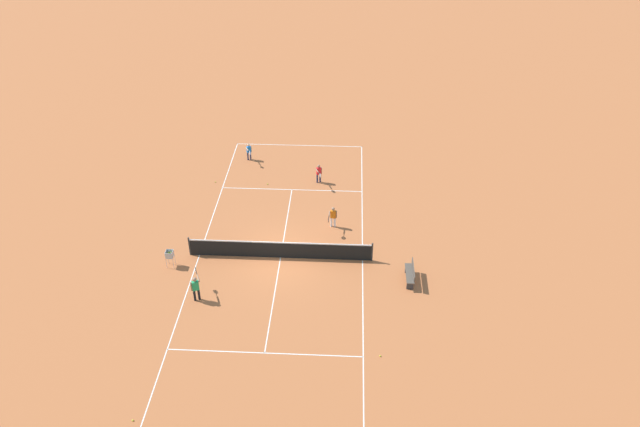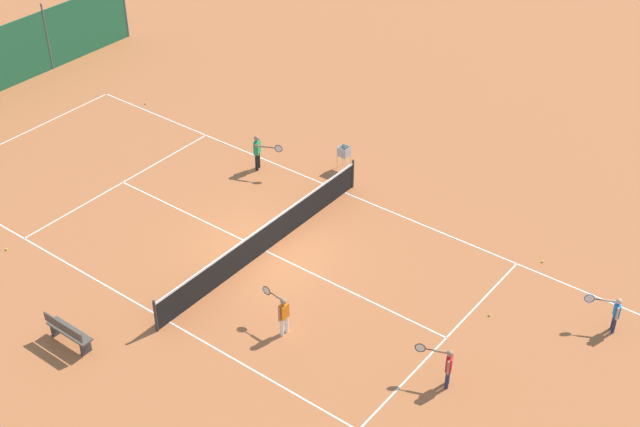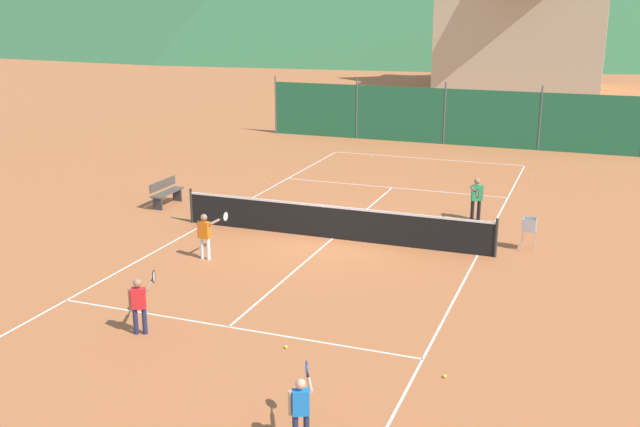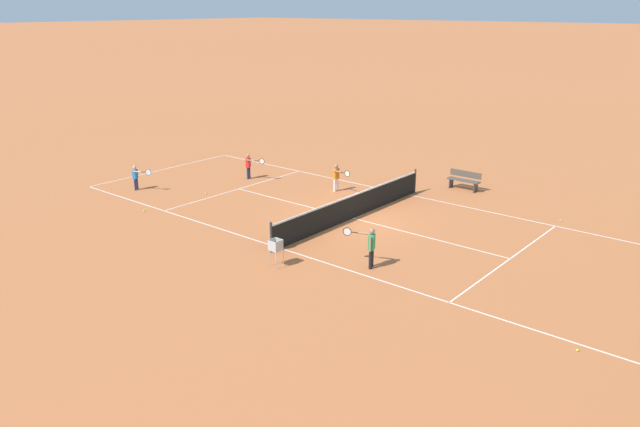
{
  "view_description": "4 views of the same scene",
  "coord_description": "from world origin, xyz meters",
  "px_view_note": "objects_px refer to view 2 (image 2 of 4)",
  "views": [
    {
      "loc": [
        -3.24,
        24.38,
        19.4
      ],
      "look_at": [
        -1.87,
        -2.04,
        1.35
      ],
      "focal_mm": 35.0,
      "sensor_mm": 36.0,
      "label": 1
    },
    {
      "loc": [
        -16.25,
        -14.55,
        16.42
      ],
      "look_at": [
        1.15,
        -1.22,
        1.27
      ],
      "focal_mm": 50.0,
      "sensor_mm": 36.0,
      "label": 2
    },
    {
      "loc": [
        6.79,
        -19.08,
        6.53
      ],
      "look_at": [
        -0.04,
        -0.91,
        0.98
      ],
      "focal_mm": 42.0,
      "sensor_mm": 36.0,
      "label": 3
    },
    {
      "loc": [
        18.44,
        13.58,
        7.84
      ],
      "look_at": [
        1.91,
        -0.08,
        0.67
      ],
      "focal_mm": 35.0,
      "sensor_mm": 36.0,
      "label": 4
    }
  ],
  "objects_px": {
    "courtside_bench": "(68,332)",
    "tennis_ball_service_box": "(6,249)",
    "player_near_baseline": "(614,312)",
    "player_near_service": "(447,365)",
    "ball_hopper": "(344,153)",
    "tennis_ball_by_net_left": "(542,261)",
    "tennis_ball_alley_left": "(490,315)",
    "tennis_net": "(265,238)",
    "player_far_service": "(258,150)",
    "player_far_baseline": "(283,313)",
    "tennis_ball_near_corner": "(146,103)"
  },
  "relations": [
    {
      "from": "courtside_bench",
      "to": "tennis_ball_service_box",
      "type": "bearing_deg",
      "value": 72.44
    },
    {
      "from": "player_near_baseline",
      "to": "player_near_service",
      "type": "relative_size",
      "value": 0.94
    },
    {
      "from": "ball_hopper",
      "to": "tennis_ball_by_net_left",
      "type": "bearing_deg",
      "value": -94.86
    },
    {
      "from": "tennis_ball_service_box",
      "to": "ball_hopper",
      "type": "distance_m",
      "value": 11.49
    },
    {
      "from": "tennis_ball_by_net_left",
      "to": "ball_hopper",
      "type": "bearing_deg",
      "value": 85.14
    },
    {
      "from": "player_near_baseline",
      "to": "tennis_ball_alley_left",
      "type": "height_order",
      "value": "player_near_baseline"
    },
    {
      "from": "tennis_net",
      "to": "player_far_service",
      "type": "xyz_separation_m",
      "value": [
        3.5,
        3.27,
        0.27
      ]
    },
    {
      "from": "player_near_baseline",
      "to": "tennis_ball_by_net_left",
      "type": "xyz_separation_m",
      "value": [
        1.65,
        2.8,
        -0.62
      ]
    },
    {
      "from": "player_near_service",
      "to": "tennis_ball_alley_left",
      "type": "xyz_separation_m",
      "value": [
        3.03,
        0.37,
        -0.66
      ]
    },
    {
      "from": "player_near_baseline",
      "to": "tennis_ball_alley_left",
      "type": "xyz_separation_m",
      "value": [
        -1.49,
        2.89,
        -0.62
      ]
    },
    {
      "from": "player_far_baseline",
      "to": "tennis_net",
      "type": "bearing_deg",
      "value": 47.75
    },
    {
      "from": "player_far_service",
      "to": "player_far_baseline",
      "type": "relative_size",
      "value": 1.08
    },
    {
      "from": "player_far_baseline",
      "to": "tennis_ball_near_corner",
      "type": "distance_m",
      "value": 14.57
    },
    {
      "from": "player_far_baseline",
      "to": "tennis_ball_by_net_left",
      "type": "distance_m",
      "value": 8.33
    },
    {
      "from": "player_near_service",
      "to": "ball_hopper",
      "type": "xyz_separation_m",
      "value": [
        6.84,
        8.18,
        -0.04
      ]
    },
    {
      "from": "tennis_ball_near_corner",
      "to": "courtside_bench",
      "type": "height_order",
      "value": "courtside_bench"
    },
    {
      "from": "tennis_ball_near_corner",
      "to": "ball_hopper",
      "type": "xyz_separation_m",
      "value": [
        0.84,
        -9.09,
        0.63
      ]
    },
    {
      "from": "player_near_baseline",
      "to": "tennis_ball_near_corner",
      "type": "distance_m",
      "value": 19.85
    },
    {
      "from": "ball_hopper",
      "to": "courtside_bench",
      "type": "distance_m",
      "value": 11.67
    },
    {
      "from": "player_far_baseline",
      "to": "tennis_ball_service_box",
      "type": "xyz_separation_m",
      "value": [
        -2.28,
        9.11,
        -0.68
      ]
    },
    {
      "from": "player_near_service",
      "to": "courtside_bench",
      "type": "xyz_separation_m",
      "value": [
        -4.81,
        8.72,
        -0.25
      ]
    },
    {
      "from": "player_near_baseline",
      "to": "tennis_ball_by_net_left",
      "type": "relative_size",
      "value": 16.9
    },
    {
      "from": "tennis_net",
      "to": "player_far_baseline",
      "type": "bearing_deg",
      "value": -132.25
    },
    {
      "from": "tennis_ball_near_corner",
      "to": "ball_hopper",
      "type": "relative_size",
      "value": 0.07
    },
    {
      "from": "player_near_service",
      "to": "tennis_ball_near_corner",
      "type": "xyz_separation_m",
      "value": [
        6.0,
        17.27,
        -0.66
      ]
    },
    {
      "from": "player_far_service",
      "to": "tennis_ball_by_net_left",
      "type": "bearing_deg",
      "value": -83.66
    },
    {
      "from": "player_far_baseline",
      "to": "tennis_ball_service_box",
      "type": "bearing_deg",
      "value": 104.07
    },
    {
      "from": "tennis_net",
      "to": "player_far_baseline",
      "type": "distance_m",
      "value": 3.75
    },
    {
      "from": "tennis_net",
      "to": "ball_hopper",
      "type": "xyz_separation_m",
      "value": [
        5.31,
        0.91,
        0.16
      ]
    },
    {
      "from": "player_near_service",
      "to": "courtside_bench",
      "type": "distance_m",
      "value": 9.96
    },
    {
      "from": "player_far_baseline",
      "to": "ball_hopper",
      "type": "distance_m",
      "value": 8.65
    },
    {
      "from": "player_far_baseline",
      "to": "player_near_service",
      "type": "relative_size",
      "value": 1.03
    },
    {
      "from": "player_far_service",
      "to": "tennis_ball_near_corner",
      "type": "xyz_separation_m",
      "value": [
        0.97,
        6.74,
        -0.73
      ]
    },
    {
      "from": "player_near_service",
      "to": "player_near_baseline",
      "type": "bearing_deg",
      "value": -29.06
    },
    {
      "from": "player_near_service",
      "to": "ball_hopper",
      "type": "relative_size",
      "value": 1.34
    },
    {
      "from": "player_near_service",
      "to": "tennis_ball_by_net_left",
      "type": "height_order",
      "value": "player_near_service"
    },
    {
      "from": "player_far_baseline",
      "to": "courtside_bench",
      "type": "xyz_separation_m",
      "value": [
        -3.83,
        4.22,
        -0.26
      ]
    },
    {
      "from": "tennis_ball_alley_left",
      "to": "ball_hopper",
      "type": "bearing_deg",
      "value": 64.01
    },
    {
      "from": "player_far_service",
      "to": "courtside_bench",
      "type": "height_order",
      "value": "player_far_service"
    },
    {
      "from": "player_far_service",
      "to": "tennis_ball_alley_left",
      "type": "bearing_deg",
      "value": -101.11
    },
    {
      "from": "player_near_baseline",
      "to": "tennis_ball_service_box",
      "type": "distance_m",
      "value": 17.91
    },
    {
      "from": "player_near_baseline",
      "to": "courtside_bench",
      "type": "height_order",
      "value": "player_near_baseline"
    },
    {
      "from": "tennis_net",
      "to": "tennis_ball_near_corner",
      "type": "relative_size",
      "value": 139.09
    },
    {
      "from": "tennis_ball_service_box",
      "to": "tennis_net",
      "type": "bearing_deg",
      "value": -52.89
    },
    {
      "from": "tennis_net",
      "to": "tennis_ball_by_net_left",
      "type": "distance_m",
      "value": 8.39
    },
    {
      "from": "player_near_service",
      "to": "tennis_ball_by_net_left",
      "type": "bearing_deg",
      "value": 2.67
    },
    {
      "from": "player_near_service",
      "to": "courtside_bench",
      "type": "height_order",
      "value": "player_near_service"
    },
    {
      "from": "player_far_service",
      "to": "player_far_baseline",
      "type": "xyz_separation_m",
      "value": [
        -6.01,
        -6.04,
        -0.05
      ]
    },
    {
      "from": "player_near_baseline",
      "to": "player_far_baseline",
      "type": "relative_size",
      "value": 0.91
    },
    {
      "from": "player_near_service",
      "to": "player_far_baseline",
      "type": "bearing_deg",
      "value": 102.31
    }
  ]
}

